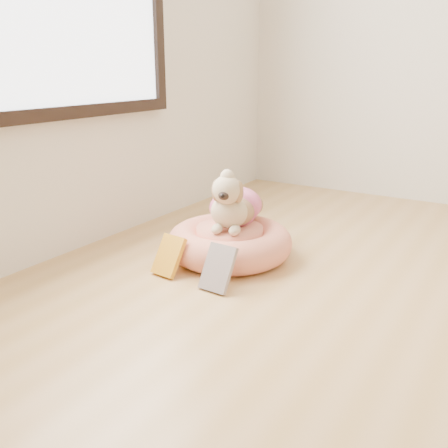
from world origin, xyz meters
The scene contains 4 objects.
pet_bed centered at (-1.29, 0.68, 0.07)m, with size 0.59×0.59×0.15m.
dog centered at (-1.29, 0.70, 0.30)m, with size 0.28×0.40×0.30m, color brown, non-canonical shape.
book_yellow centered at (-1.41, 0.36, 0.08)m, with size 0.12×0.02×0.18m, color yellow.
book_white centered at (-1.15, 0.35, 0.09)m, with size 0.13×0.02×0.20m, color white.
Camera 1 is at (-0.13, -1.23, 0.88)m, focal length 40.00 mm.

